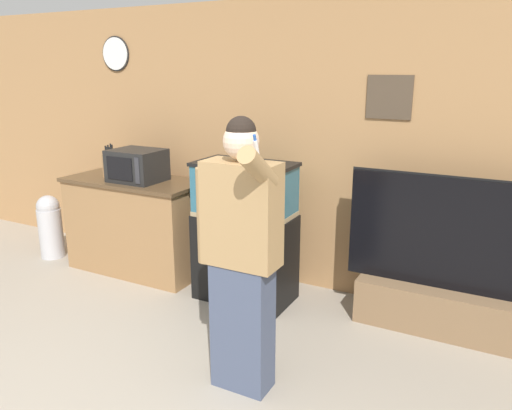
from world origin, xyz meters
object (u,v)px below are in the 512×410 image
object	(u,v)px
microwave	(137,165)
aquarium_on_stand	(245,232)
person_standing	(240,255)
trash_bin	(50,225)
knife_block	(109,165)
tv_on_stand	(441,287)
counter_island	(137,225)

from	to	relation	value
microwave	aquarium_on_stand	bearing A→B (deg)	-1.32
person_standing	trash_bin	bearing A→B (deg)	160.82
knife_block	tv_on_stand	bearing A→B (deg)	3.62
tv_on_stand	trash_bin	world-z (taller)	tv_on_stand
person_standing	trash_bin	world-z (taller)	person_standing
counter_island	knife_block	size ratio (longest dim) A/B	4.22
knife_block	aquarium_on_stand	size ratio (longest dim) A/B	0.27
counter_island	person_standing	xyz separation A→B (m)	(1.90, -1.21, 0.44)
microwave	trash_bin	distance (m)	1.39
microwave	person_standing	size ratio (longest dim) A/B	0.28
counter_island	tv_on_stand	size ratio (longest dim) A/B	0.93
tv_on_stand	trash_bin	xyz separation A→B (m)	(-3.99, -0.33, -0.00)
person_standing	aquarium_on_stand	bearing A→B (deg)	117.93
aquarium_on_stand	tv_on_stand	world-z (taller)	tv_on_stand
aquarium_on_stand	person_standing	distance (m)	1.32
knife_block	person_standing	size ratio (longest dim) A/B	0.19
microwave	aquarium_on_stand	distance (m)	1.29
knife_block	person_standing	bearing A→B (deg)	-28.24
microwave	tv_on_stand	world-z (taller)	microwave
aquarium_on_stand	tv_on_stand	bearing A→B (deg)	7.87
person_standing	trash_bin	distance (m)	3.20
microwave	aquarium_on_stand	xyz separation A→B (m)	(1.20, -0.03, -0.48)
counter_island	tv_on_stand	world-z (taller)	tv_on_stand
trash_bin	counter_island	bearing A→B (deg)	9.30
aquarium_on_stand	tv_on_stand	xyz separation A→B (m)	(1.62, 0.22, -0.26)
tv_on_stand	person_standing	bearing A→B (deg)	-126.88
knife_block	aquarium_on_stand	distance (m)	1.62
microwave	person_standing	distance (m)	2.16
microwave	tv_on_stand	bearing A→B (deg)	3.98
counter_island	person_standing	size ratio (longest dim) A/B	0.81
microwave	knife_block	distance (m)	0.36
aquarium_on_stand	tv_on_stand	distance (m)	1.66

